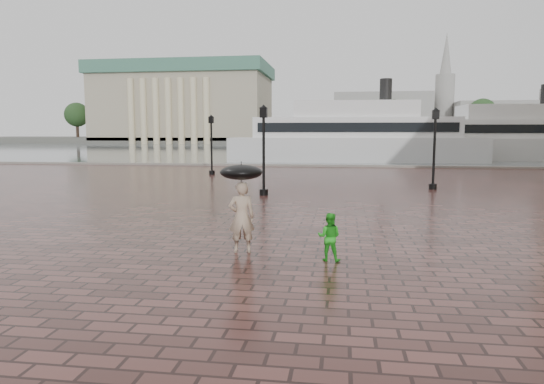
{
  "coord_description": "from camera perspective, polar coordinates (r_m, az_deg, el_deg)",
  "views": [
    {
      "loc": [
        -2.06,
        -14.12,
        3.09
      ],
      "look_at": [
        -4.09,
        -0.2,
        1.4
      ],
      "focal_mm": 32.0,
      "sensor_mm": 36.0,
      "label": 1
    }
  ],
  "objects": [
    {
      "name": "ferry_near",
      "position": [
        55.55,
        9.67,
        6.39
      ],
      "size": [
        28.19,
        8.14,
        9.14
      ],
      "rotation": [
        0.0,
        0.0,
        0.05
      ],
      "color": "silver",
      "rests_on": "ground"
    },
    {
      "name": "quay_edge",
      "position": [
        46.27,
        10.83,
        2.89
      ],
      "size": [
        80.0,
        0.6,
        0.3
      ],
      "primitive_type": "cube",
      "color": "slate",
      "rests_on": "ground"
    },
    {
      "name": "museum",
      "position": [
        167.67,
        -10.31,
        10.43
      ],
      "size": [
        57.0,
        32.5,
        26.0
      ],
      "color": "gray",
      "rests_on": "ground"
    },
    {
      "name": "street_lamps",
      "position": [
        29.61,
        2.6,
        5.36
      ],
      "size": [
        15.44,
        12.44,
        4.4
      ],
      "color": "black",
      "rests_on": "ground"
    },
    {
      "name": "adult_pedestrian",
      "position": [
        12.68,
        -3.6,
        -2.97
      ],
      "size": [
        0.77,
        0.6,
        1.86
      ],
      "primitive_type": "imported",
      "rotation": [
        0.0,
        0.0,
        3.39
      ],
      "color": "tan",
      "rests_on": "ground"
    },
    {
      "name": "distant_skyline",
      "position": [
        171.74,
        25.56,
        8.3
      ],
      "size": [
        102.5,
        22.0,
        33.0
      ],
      "color": "gray",
      "rests_on": "ground"
    },
    {
      "name": "ground",
      "position": [
        14.6,
        16.29,
        -5.65
      ],
      "size": [
        300.0,
        300.0,
        0.0
      ],
      "primitive_type": "plane",
      "color": "#321A17",
      "rests_on": "ground"
    },
    {
      "name": "ferry_far",
      "position": [
        64.36,
        26.77,
        5.73
      ],
      "size": [
        27.41,
        8.96,
        8.83
      ],
      "rotation": [
        0.0,
        0.0,
        0.09
      ],
      "color": "silver",
      "rests_on": "ground"
    },
    {
      "name": "child_pedestrian",
      "position": [
        11.94,
        6.75,
        -5.27
      ],
      "size": [
        0.63,
        0.52,
        1.18
      ],
      "primitive_type": "imported",
      "rotation": [
        0.0,
        0.0,
        3.01
      ],
      "color": "green",
      "rests_on": "ground"
    },
    {
      "name": "umbrella",
      "position": [
        12.53,
        -3.64,
        2.32
      ],
      "size": [
        1.1,
        1.1,
        1.19
      ],
      "color": "black",
      "rests_on": "ground"
    },
    {
      "name": "far_trees",
      "position": [
        152.26,
        9.17,
        9.14
      ],
      "size": [
        188.0,
        8.0,
        13.5
      ],
      "color": "#2D2119",
      "rests_on": "ground"
    },
    {
      "name": "far_shore",
      "position": [
        174.14,
        9.01,
        6.07
      ],
      "size": [
        300.0,
        60.0,
        2.0
      ],
      "primitive_type": "cube",
      "color": "#4C4C47",
      "rests_on": "ground"
    },
    {
      "name": "harbour_water",
      "position": [
        106.18,
        9.43,
        5.08
      ],
      "size": [
        240.0,
        240.0,
        0.0
      ],
      "primitive_type": "plane",
      "color": "#4B545B",
      "rests_on": "ground"
    }
  ]
}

